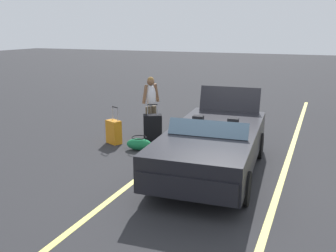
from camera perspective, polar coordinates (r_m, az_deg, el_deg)
The scene contains 8 objects.
ground_plane at distance 7.99m, azimuth 6.67°, elevation -7.07°, with size 80.00×80.00×0.00m, color #28282B.
lot_line_near at distance 8.41m, azimuth -1.87°, elevation -5.85°, with size 18.00×0.12×0.01m, color #EAE066.
lot_line_mid at distance 7.76m, azimuth 16.78°, elevation -8.30°, with size 18.00×0.12×0.01m, color #EAE066.
convertible_car at distance 7.61m, azimuth 6.49°, elevation -3.45°, with size 4.25×2.06×1.53m.
suitcase_large_black at distance 9.96m, azimuth -2.35°, elevation -0.35°, with size 0.47×0.56×1.05m.
suitcase_medium_bright at distance 9.93m, azimuth -8.25°, elevation -0.88°, with size 0.38×0.46×0.98m.
duffel_bag at distance 9.35m, azimuth -4.41°, elevation -2.74°, with size 0.44×0.69×0.34m.
traveler_person at distance 10.54m, azimuth -2.62°, elevation 3.60°, with size 0.58×0.34×1.65m.
Camera 1 is at (7.16, 2.00, 2.93)m, focal length 40.05 mm.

